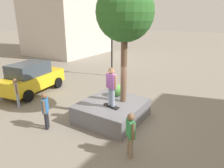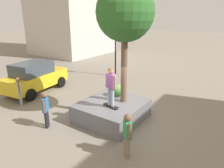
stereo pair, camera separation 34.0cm
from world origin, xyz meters
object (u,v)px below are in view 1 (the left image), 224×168
at_px(plaza_tree, 125,13).
at_px(skateboarder, 111,84).
at_px(skateboard, 111,106).
at_px(pedestrian_crossing, 17,91).
at_px(passerby_with_bag, 45,108).
at_px(taxi_cab, 32,78).
at_px(bystander_watching, 130,132).
at_px(planter_ledge, 112,111).
at_px(traffic_light_corner, 112,40).

xyz_separation_m(plaza_tree, skateboarder, (-0.87, 0.10, -2.83)).
distance_m(plaza_tree, skateboard, 3.93).
bearing_deg(skateboard, pedestrian_crossing, 101.59).
height_order(skateboard, skateboarder, skateboarder).
bearing_deg(passerby_with_bag, skateboarder, -50.15).
height_order(taxi_cab, bystander_watching, taxi_cab).
relative_size(skateboard, pedestrian_crossing, 0.53).
bearing_deg(bystander_watching, planter_ledge, 45.31).
distance_m(planter_ledge, plaza_tree, 4.34).
height_order(passerby_with_bag, bystander_watching, bystander_watching).
xyz_separation_m(plaza_tree, traffic_light_corner, (5.71, 4.29, -1.84)).
distance_m(planter_ledge, skateboard, 0.68).
bearing_deg(passerby_with_bag, taxi_cab, 59.36).
height_order(skateboarder, passerby_with_bag, skateboarder).
bearing_deg(passerby_with_bag, planter_ledge, -40.52).
xyz_separation_m(skateboarder, taxi_cab, (0.71, 6.35, -0.91)).
distance_m(skateboarder, bystander_watching, 2.49).
bearing_deg(pedestrian_crossing, taxi_cab, 32.24).
bearing_deg(passerby_with_bag, traffic_light_corner, 13.81).
bearing_deg(traffic_light_corner, skateboarder, -147.50).
relative_size(taxi_cab, traffic_light_corner, 1.03).
distance_m(planter_ledge, taxi_cab, 6.14).
relative_size(plaza_tree, taxi_cab, 1.18).
bearing_deg(passerby_with_bag, plaza_tree, -40.12).
xyz_separation_m(skateboard, skateboarder, (0.00, 0.00, 1.00)).
bearing_deg(plaza_tree, pedestrian_crossing, 110.04).
distance_m(planter_ledge, passerby_with_bag, 2.96).
distance_m(skateboard, traffic_light_corner, 8.06).
distance_m(taxi_cab, passerby_with_bag, 4.89).
distance_m(passerby_with_bag, pedestrian_crossing, 3.17).
relative_size(traffic_light_corner, bystander_watching, 2.58).
distance_m(passerby_with_bag, bystander_watching, 3.88).
bearing_deg(passerby_with_bag, skateboard, -50.15).
distance_m(planter_ledge, skateboarder, 1.55).
xyz_separation_m(skateboarder, pedestrian_crossing, (-1.07, 5.23, -0.99)).
bearing_deg(planter_ledge, pedestrian_crossing, 106.79).
bearing_deg(skateboard, planter_ledge, 29.52).
bearing_deg(passerby_with_bag, pedestrian_crossing, 76.99).
bearing_deg(taxi_cab, passerby_with_bag, -120.64).
bearing_deg(skateboarder, traffic_light_corner, 32.50).
distance_m(plaza_tree, pedestrian_crossing, 6.84).
distance_m(taxi_cab, pedestrian_crossing, 2.11).
height_order(skateboarder, traffic_light_corner, traffic_light_corner).
height_order(planter_ledge, passerby_with_bag, passerby_with_bag).
bearing_deg(bystander_watching, plaza_tree, 34.27).
xyz_separation_m(taxi_cab, passerby_with_bag, (-2.49, -4.21, -0.04)).
bearing_deg(traffic_light_corner, bystander_watching, -143.83).
xyz_separation_m(planter_ledge, skateboarder, (-0.43, -0.24, 1.47)).
xyz_separation_m(passerby_with_bag, pedestrian_crossing, (0.71, 3.09, -0.04)).
distance_m(plaza_tree, taxi_cab, 7.46).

